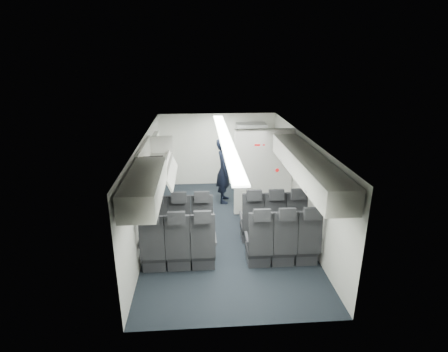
{
  "coord_description": "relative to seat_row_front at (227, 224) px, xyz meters",
  "views": [
    {
      "loc": [
        -0.55,
        -7.08,
        3.8
      ],
      "look_at": [
        0.0,
        0.4,
        1.15
      ],
      "focal_mm": 28.0,
      "sensor_mm": 36.0,
      "label": 1
    }
  ],
  "objects": [
    {
      "name": "bulkhead_partition",
      "position": [
        0.98,
        1.33,
        0.67
      ],
      "size": [
        1.4,
        0.15,
        2.13
      ],
      "color": "silver",
      "rests_on": "cabin_shell"
    },
    {
      "name": "papers",
      "position": [
        0.28,
        2.11,
        0.67
      ],
      "size": [
        0.18,
        0.11,
        0.13
      ],
      "primitive_type": "cube",
      "rotation": [
        0.0,
        0.0,
        0.51
      ],
      "color": "white",
      "rests_on": "flight_attendant"
    },
    {
      "name": "overhead_bin_left_front_open",
      "position": [
        -1.44,
        0.28,
        1.33
      ],
      "size": [
        0.64,
        1.7,
        0.72
      ],
      "color": "#9E9E93",
      "rests_on": "cabin_shell"
    },
    {
      "name": "boarding_door",
      "position": [
        -1.64,
        2.09,
        0.55
      ],
      "size": [
        0.12,
        1.27,
        1.86
      ],
      "color": "silver",
      "rests_on": "cabin_shell"
    },
    {
      "name": "seat_row_mid",
      "position": [
        0.0,
        -0.9,
        0.0
      ],
      "size": [
        3.33,
        0.56,
        1.24
      ],
      "color": "black",
      "rests_on": "cabin_shell"
    },
    {
      "name": "carry_on_bag",
      "position": [
        -1.42,
        -0.15,
        1.41
      ],
      "size": [
        0.42,
        0.32,
        0.23
      ],
      "primitive_type": "cube",
      "rotation": [
        0.0,
        0.0,
        0.14
      ],
      "color": "black",
      "rests_on": "overhead_bin_left_front_open"
    },
    {
      "name": "overhead_bin_right_rear",
      "position": [
        1.4,
        -1.47,
        1.46
      ],
      "size": [
        0.53,
        1.8,
        0.4
      ],
      "color": "silver",
      "rests_on": "cabin_shell"
    },
    {
      "name": "galley_unit",
      "position": [
        0.95,
        3.25,
        0.55
      ],
      "size": [
        0.85,
        0.52,
        1.9
      ],
      "color": "#939399",
      "rests_on": "cabin_shell"
    },
    {
      "name": "overhead_bin_right_front",
      "position": [
        1.4,
        0.28,
        1.46
      ],
      "size": [
        0.53,
        1.7,
        0.4
      ],
      "color": "silver",
      "rests_on": "cabin_shell"
    },
    {
      "name": "overhead_bin_left_rear",
      "position": [
        -1.4,
        -1.47,
        1.46
      ],
      "size": [
        0.53,
        1.8,
        0.4
      ],
      "color": "silver",
      "rests_on": "cabin_shell"
    },
    {
      "name": "cabin_shell",
      "position": [
        0.0,
        0.53,
        0.72
      ],
      "size": [
        3.41,
        6.01,
        2.16
      ],
      "color": "black",
      "rests_on": "ground"
    },
    {
      "name": "seat_row_front",
      "position": [
        0.0,
        0.0,
        0.0
      ],
      "size": [
        3.33,
        0.56,
        1.24
      ],
      "color": "black",
      "rests_on": "cabin_shell"
    },
    {
      "name": "flight_attendant",
      "position": [
        0.09,
        2.16,
        0.47
      ],
      "size": [
        0.49,
        0.68,
        1.75
      ],
      "primitive_type": "imported",
      "rotation": [
        0.0,
        0.0,
        1.46
      ],
      "color": "black",
      "rests_on": "ground"
    }
  ]
}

